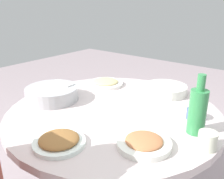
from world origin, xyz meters
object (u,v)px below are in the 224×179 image
object	(u,v)px
soup_bowl	(165,90)
dish_stirfry	(59,141)
tea_cup_far	(207,141)
tea_cup_near	(195,114)
dish_tofu_braise	(144,142)
dish_noodles	(105,83)
round_dining_table	(114,131)
rice_bowl	(52,93)
green_bottle	(198,110)

from	to	relation	value
soup_bowl	dish_stirfry	distance (m)	0.80
tea_cup_far	tea_cup_near	bearing A→B (deg)	31.18
dish_tofu_braise	dish_noodles	distance (m)	0.77
round_dining_table	dish_noodles	size ratio (longest dim) A/B	4.66
dish_stirfry	dish_tofu_braise	xyz separation A→B (m)	(0.21, -0.27, -0.00)
rice_bowl	tea_cup_far	size ratio (longest dim) A/B	4.08
dish_tofu_braise	tea_cup_far	bearing A→B (deg)	-55.34
rice_bowl	green_bottle	xyz separation A→B (m)	(0.15, -0.80, 0.07)
green_bottle	round_dining_table	bearing A→B (deg)	94.85
rice_bowl	dish_tofu_braise	bearing A→B (deg)	-96.99
dish_noodles	green_bottle	bearing A→B (deg)	-108.54
round_dining_table	green_bottle	world-z (taller)	green_bottle
dish_stirfry	green_bottle	world-z (taller)	green_bottle
round_dining_table	tea_cup_far	bearing A→B (deg)	-96.66
dish_tofu_braise	round_dining_table	bearing A→B (deg)	57.38
rice_bowl	dish_noodles	xyz separation A→B (m)	(0.40, -0.07, -0.02)
tea_cup_near	tea_cup_far	bearing A→B (deg)	-148.82
round_dining_table	tea_cup_near	xyz separation A→B (m)	(0.16, -0.38, 0.16)
green_bottle	tea_cup_far	xyz separation A→B (m)	(-0.10, -0.08, -0.07)
rice_bowl	dish_stirfry	xyz separation A→B (m)	(-0.29, -0.40, -0.02)
rice_bowl	tea_cup_near	bearing A→B (deg)	-69.32
round_dining_table	tea_cup_near	size ratio (longest dim) A/B	14.47
tea_cup_near	round_dining_table	bearing A→B (deg)	113.35
dish_stirfry	dish_noodles	size ratio (longest dim) A/B	0.89
dish_stirfry	green_bottle	xyz separation A→B (m)	(0.44, -0.39, 0.09)
soup_bowl	green_bottle	size ratio (longest dim) A/B	0.97
dish_tofu_braise	tea_cup_near	size ratio (longest dim) A/B	2.83
dish_tofu_braise	green_bottle	xyz separation A→B (m)	(0.24, -0.12, 0.09)
dish_tofu_braise	tea_cup_near	bearing A→B (deg)	-10.41
rice_bowl	green_bottle	world-z (taller)	green_bottle
dish_noodles	tea_cup_far	distance (m)	0.88
tea_cup_near	dish_stirfry	bearing A→B (deg)	149.05
tea_cup_far	dish_tofu_braise	bearing A→B (deg)	124.66
dish_tofu_braise	rice_bowl	bearing A→B (deg)	83.01
dish_stirfry	rice_bowl	bearing A→B (deg)	54.47
tea_cup_near	green_bottle	bearing A→B (deg)	-157.78
round_dining_table	soup_bowl	distance (m)	0.43
rice_bowl	dish_noodles	bearing A→B (deg)	-10.20
dish_tofu_braise	dish_noodles	xyz separation A→B (m)	(0.48, 0.61, -0.00)
dish_stirfry	dish_tofu_braise	world-z (taller)	same
tea_cup_near	rice_bowl	bearing A→B (deg)	110.68
dish_stirfry	dish_noodles	bearing A→B (deg)	25.86
green_bottle	tea_cup_near	bearing A→B (deg)	22.22
dish_stirfry	dish_tofu_braise	size ratio (longest dim) A/B	0.97
rice_bowl	tea_cup_near	world-z (taller)	rice_bowl
dish_stirfry	dish_tofu_braise	distance (m)	0.34
soup_bowl	round_dining_table	bearing A→B (deg)	164.54
dish_noodles	green_bottle	distance (m)	0.77
round_dining_table	dish_tofu_braise	xyz separation A→B (m)	(-0.20, -0.31, 0.15)
round_dining_table	rice_bowl	size ratio (longest dim) A/B	3.72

